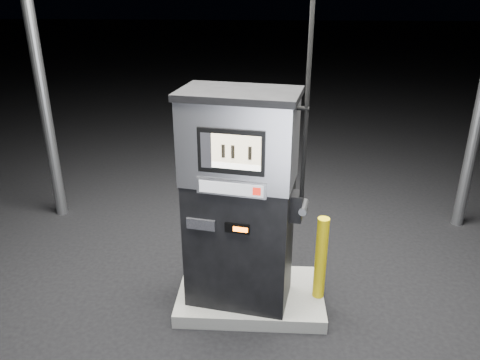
{
  "coord_description": "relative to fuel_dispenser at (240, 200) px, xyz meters",
  "views": [
    {
      "loc": [
        0.12,
        -4.31,
        3.34
      ],
      "look_at": [
        -0.12,
        0.0,
        1.48
      ],
      "focal_mm": 35.0,
      "sensor_mm": 36.0,
      "label": 1
    }
  ],
  "objects": [
    {
      "name": "ground",
      "position": [
        0.12,
        0.1,
        -1.31
      ],
      "size": [
        80.0,
        80.0,
        0.0
      ],
      "primitive_type": "plane",
      "color": "black",
      "rests_on": "ground"
    },
    {
      "name": "pump_island",
      "position": [
        0.12,
        0.1,
        -1.24
      ],
      "size": [
        1.6,
        1.0,
        0.15
      ],
      "primitive_type": "cube",
      "color": "#63625E",
      "rests_on": "ground"
    },
    {
      "name": "fuel_dispenser",
      "position": [
        0.0,
        0.0,
        0.0
      ],
      "size": [
        1.3,
        0.86,
        4.7
      ],
      "rotation": [
        0.0,
        0.0,
        -0.18
      ],
      "color": "black",
      "rests_on": "pump_island"
    },
    {
      "name": "bollard_left",
      "position": [
        -0.43,
        0.27,
        -0.69
      ],
      "size": [
        0.15,
        0.15,
        0.95
      ],
      "primitive_type": "cylinder",
      "rotation": [
        0.0,
        0.0,
        -0.23
      ],
      "color": "gold",
      "rests_on": "pump_island"
    },
    {
      "name": "bollard_right",
      "position": [
        0.86,
        0.05,
        -0.69
      ],
      "size": [
        0.16,
        0.16,
        0.95
      ],
      "primitive_type": "cylinder",
      "rotation": [
        0.0,
        0.0,
        -0.32
      ],
      "color": "gold",
      "rests_on": "pump_island"
    }
  ]
}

